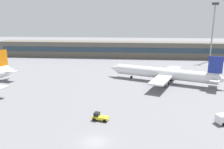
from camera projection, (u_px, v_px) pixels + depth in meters
name	position (u px, v px, depth m)	size (l,w,h in m)	color
ground_plane	(114.00, 83.00, 80.60)	(400.00, 400.00, 0.00)	slate
terminal_building	(122.00, 49.00, 134.47)	(147.48, 12.13, 9.00)	#5B564C
airplane_mid	(163.00, 73.00, 80.57)	(40.74, 29.22, 10.53)	white
baggage_tug_yellow	(100.00, 117.00, 50.64)	(3.84, 2.45, 1.75)	yellow
floodlight_tower_west	(213.00, 29.00, 117.34)	(3.20, 0.80, 30.03)	gray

